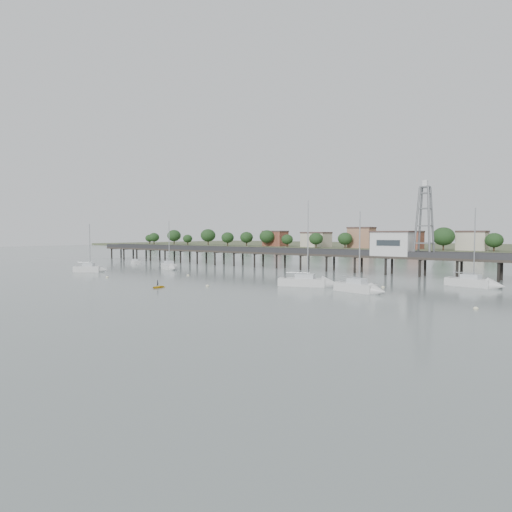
{
  "coord_description": "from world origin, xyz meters",
  "views": [
    {
      "loc": [
        56.73,
        -29.74,
        8.72
      ],
      "look_at": [
        2.3,
        42.0,
        4.0
      ],
      "focal_mm": 30.0,
      "sensor_mm": 36.0,
      "label": 1
    }
  ],
  "objects": [
    {
      "name": "far_shore",
      "position": [
        0.36,
        239.58,
        0.95
      ],
      "size": [
        500.0,
        170.0,
        10.4
      ],
      "color": "#475133",
      "rests_on": "ground"
    },
    {
      "name": "yellow_dinghy",
      "position": [
        2.74,
        15.2,
        0.0
      ],
      "size": [
        1.86,
        0.84,
        2.52
      ],
      "primitive_type": "imported",
      "rotation": [
        0.0,
        0.0,
        0.18
      ],
      "color": "yellow",
      "rests_on": "ground"
    },
    {
      "name": "white_tender",
      "position": [
        -45.06,
        46.95,
        0.47
      ],
      "size": [
        4.28,
        2.97,
        1.54
      ],
      "rotation": [
        0.0,
        0.0,
        -0.37
      ],
      "color": "silver",
      "rests_on": "ground"
    },
    {
      "name": "sailboat_c",
      "position": [
        21.9,
        32.11,
        0.63
      ],
      "size": [
        9.51,
        5.78,
        15.04
      ],
      "rotation": [
        0.0,
        0.0,
        0.37
      ],
      "color": "silver",
      "rests_on": "ground"
    },
    {
      "name": "sailboat_b",
      "position": [
        -22.55,
        40.19,
        0.65
      ],
      "size": [
        7.69,
        5.04,
        12.4
      ],
      "rotation": [
        0.0,
        0.0,
        -0.42
      ],
      "color": "silver",
      "rests_on": "ground"
    },
    {
      "name": "sailboat_a",
      "position": [
        -31.56,
        25.09,
        0.65
      ],
      "size": [
        6.65,
        5.79,
        11.47
      ],
      "rotation": [
        0.0,
        0.0,
        0.66
      ],
      "color": "silver",
      "rests_on": "ground"
    },
    {
      "name": "dinghy_occupant",
      "position": [
        2.74,
        15.2,
        0.0
      ],
      "size": [
        0.39,
        0.98,
        0.23
      ],
      "primitive_type": "imported",
      "rotation": [
        0.0,
        0.0,
        3.1
      ],
      "color": "black",
      "rests_on": "ground"
    },
    {
      "name": "ground_plane",
      "position": [
        0.0,
        0.0,
        0.0
      ],
      "size": [
        500.0,
        500.0,
        0.0
      ],
      "primitive_type": "plane",
      "color": "slate",
      "rests_on": "ground"
    },
    {
      "name": "sailboat_d",
      "position": [
        31.49,
        29.8,
        0.65
      ],
      "size": [
        7.88,
        3.49,
        12.63
      ],
      "rotation": [
        0.0,
        0.0,
        -0.17
      ],
      "color": "silver",
      "rests_on": "ground"
    },
    {
      "name": "pier",
      "position": [
        0.0,
        60.0,
        3.79
      ],
      "size": [
        150.0,
        5.0,
        5.5
      ],
      "color": "#2D2823",
      "rests_on": "ground"
    },
    {
      "name": "sailboat_e",
      "position": [
        43.9,
        47.27,
        0.64
      ],
      "size": [
        8.59,
        3.92,
        13.68
      ],
      "rotation": [
        0.0,
        0.0,
        -0.19
      ],
      "color": "silver",
      "rests_on": "ground"
    },
    {
      "name": "mooring_buoys",
      "position": [
        12.24,
        27.0,
        0.08
      ],
      "size": [
        65.83,
        18.24,
        0.39
      ],
      "color": "#F7F2C0",
      "rests_on": "ground"
    },
    {
      "name": "lattice_tower",
      "position": [
        31.5,
        60.0,
        11.1
      ],
      "size": [
        3.2,
        3.2,
        15.5
      ],
      "color": "slate",
      "rests_on": "ground"
    },
    {
      "name": "pier_building",
      "position": [
        25.0,
        60.0,
        6.67
      ],
      "size": [
        8.4,
        5.4,
        5.3
      ],
      "color": "silver",
      "rests_on": "ground"
    }
  ]
}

